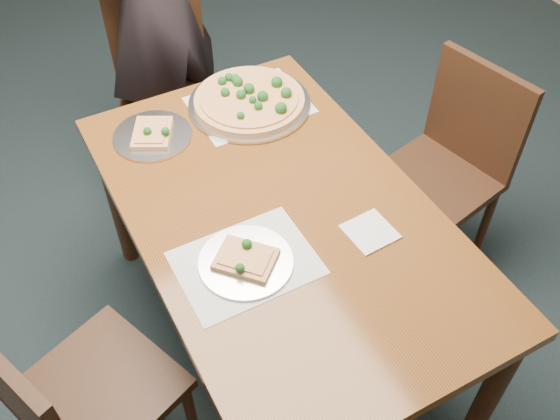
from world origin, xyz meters
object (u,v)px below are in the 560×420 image
chair_left (73,399)px  chair_far (164,82)px  dining_table (280,229)px  pizza_pan (250,100)px  chair_right (450,161)px  diner (154,7)px  slice_plate_far (153,134)px  slice_plate_near (246,260)px

chair_left → chair_far: bearing=-52.4°
dining_table → pizza_pan: (0.16, 0.53, 0.12)m
dining_table → chair_left: bearing=-167.0°
chair_right → diner: 1.39m
chair_far → diner: (0.03, 0.06, 0.34)m
slice_plate_far → chair_right: bearing=-21.8°
pizza_pan → dining_table: bearing=-106.5°
chair_right → slice_plate_near: bearing=-88.4°
chair_right → slice_plate_far: (-1.06, 0.42, 0.25)m
chair_far → diner: diner is taller
slice_plate_near → slice_plate_far: size_ratio=1.00×
dining_table → diner: (0.04, 1.20, 0.19)m
diner → chair_far: bearing=42.4°
slice_plate_near → diner: bearing=80.2°
diner → pizza_pan: bearing=77.5°
slice_plate_near → dining_table: bearing=36.5°
pizza_pan → slice_plate_far: pizza_pan is taller
chair_left → dining_table: bearing=-98.6°
chair_right → pizza_pan: chair_right is taller
slice_plate_far → chair_left: bearing=-127.6°
chair_far → pizza_pan: bearing=-61.7°
chair_right → dining_table: bearing=-94.7°
dining_table → slice_plate_far: bearing=113.5°
slice_plate_near → slice_plate_far: (-0.04, 0.67, -0.00)m
diner → slice_plate_far: size_ratio=6.09×
chair_right → slice_plate_far: bearing=-123.8°
chair_far → pizza_pan: size_ratio=1.98×
chair_right → diner: size_ratio=0.53×
dining_table → chair_right: (0.83, 0.11, -0.14)m
diner → slice_plate_far: diner is taller
chair_far → diner: bearing=80.0°
pizza_pan → slice_plate_far: size_ratio=1.64×
chair_left → slice_plate_near: size_ratio=3.25×
chair_left → slice_plate_near: 0.64m
chair_right → pizza_pan: (-0.67, 0.42, 0.26)m
dining_table → pizza_pan: bearing=73.5°
chair_left → diner: diner is taller
pizza_pan → slice_plate_near: bearing=-117.4°
chair_left → diner: size_ratio=0.53×
slice_plate_far → diner: bearing=68.0°
chair_left → slice_plate_far: (0.55, 0.71, 0.25)m
pizza_pan → chair_right: bearing=-32.3°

